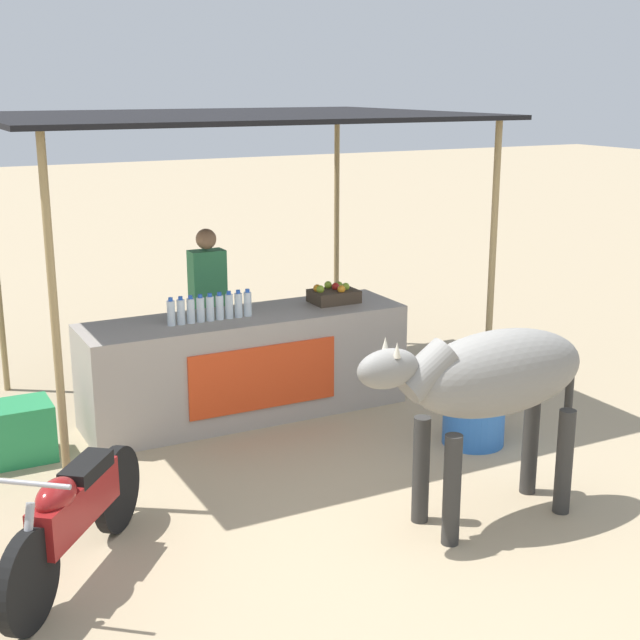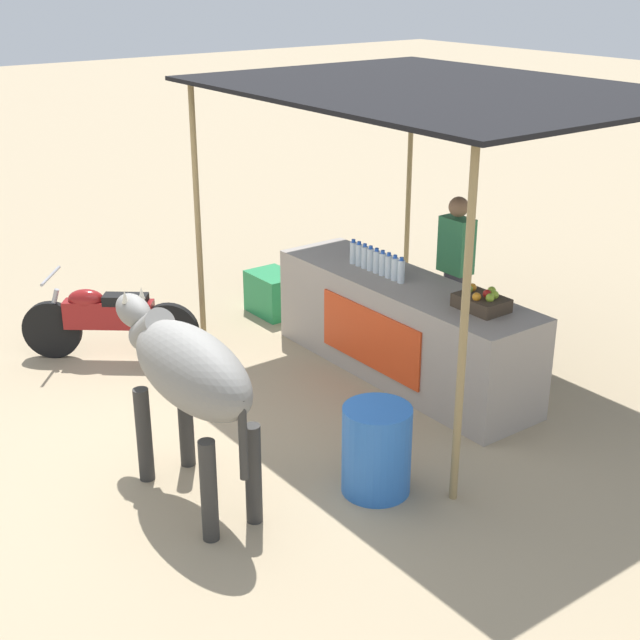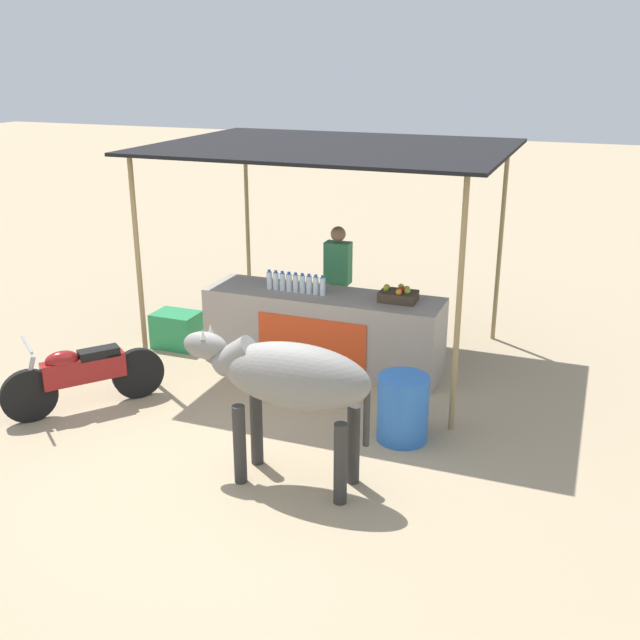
% 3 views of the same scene
% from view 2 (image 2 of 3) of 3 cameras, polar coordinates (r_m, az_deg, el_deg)
% --- Properties ---
extents(ground_plane, '(60.00, 60.00, 0.00)m').
position_cam_2_polar(ground_plane, '(7.69, -7.32, -7.58)').
color(ground_plane, tan).
extents(stall_counter, '(3.00, 0.82, 0.96)m').
position_cam_2_polar(stall_counter, '(8.63, 5.27, -0.53)').
color(stall_counter, '#9E9389').
rests_on(stall_counter, ground).
extents(stall_awning, '(4.20, 3.20, 2.74)m').
position_cam_2_polar(stall_awning, '(8.27, 7.42, 13.86)').
color(stall_awning, black).
rests_on(stall_awning, ground).
extents(water_bottle_row, '(0.79, 0.07, 0.25)m').
position_cam_2_polar(water_bottle_row, '(8.64, 3.64, 3.76)').
color(water_bottle_row, silver).
rests_on(water_bottle_row, stall_counter).
extents(fruit_crate, '(0.44, 0.32, 0.18)m').
position_cam_2_polar(fruit_crate, '(7.84, 10.30, 1.18)').
color(fruit_crate, '#3F3326').
rests_on(fruit_crate, stall_counter).
extents(vendor_behind_counter, '(0.34, 0.22, 1.65)m').
position_cam_2_polar(vendor_behind_counter, '(9.04, 8.61, 2.88)').
color(vendor_behind_counter, '#383842').
rests_on(vendor_behind_counter, ground).
extents(cooler_box, '(0.60, 0.44, 0.48)m').
position_cam_2_polar(cooler_box, '(10.21, -2.99, 1.71)').
color(cooler_box, '#268C4C').
rests_on(cooler_box, ground).
extents(water_barrel, '(0.53, 0.53, 0.70)m').
position_cam_2_polar(water_barrel, '(6.79, 3.64, -8.29)').
color(water_barrel, blue).
rests_on(water_barrel, ground).
extents(cow, '(1.82, 0.53, 1.44)m').
position_cam_2_polar(cow, '(6.47, -8.49, -3.31)').
color(cow, gray).
rests_on(cow, ground).
extents(motorcycle_parked, '(1.19, 1.45, 0.90)m').
position_cam_2_polar(motorcycle_parked, '(9.21, -13.44, 0.07)').
color(motorcycle_parked, black).
rests_on(motorcycle_parked, ground).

